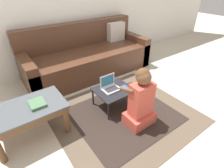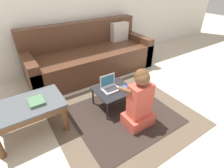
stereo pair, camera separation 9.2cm
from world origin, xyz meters
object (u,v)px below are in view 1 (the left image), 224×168
computer_mouse (125,86)px  book_on_table (37,103)px  coffee_table (27,113)px  person_seated (141,101)px  couch (88,57)px  laptop (110,87)px  laptop_desk (114,91)px

computer_mouse → book_on_table: 1.14m
coffee_table → person_seated: size_ratio=1.05×
couch → book_on_table: 1.60m
computer_mouse → laptop: bearing=155.8°
laptop → computer_mouse: bearing=-24.2°
couch → laptop: bearing=-103.7°
computer_mouse → couch: bearing=86.2°
coffee_table → laptop_desk: coffee_table is taller
book_on_table → coffee_table: bearing=166.9°
laptop_desk → book_on_table: 0.98m
couch → book_on_table: (-1.20, -1.05, 0.11)m
person_seated → book_on_table: 1.17m
couch → laptop: (-0.27, -1.12, 0.01)m
coffee_table → person_seated: 1.28m
coffee_table → laptop_desk: 1.09m
couch → laptop_desk: couch is taller
laptop → person_seated: 0.50m
coffee_table → book_on_table: book_on_table is taller
coffee_table → laptop_desk: size_ratio=1.63×
person_seated → coffee_table: bearing=152.5°
coffee_table → laptop: 1.05m
laptop → book_on_table: laptop is taller
coffee_table → book_on_table: bearing=-13.1°
couch → coffee_table: couch is taller
couch → person_seated: couch is taller
book_on_table → person_seated: bearing=-28.9°
couch → computer_mouse: bearing=-93.8°
laptop_desk → computer_mouse: bearing=-18.1°
coffee_table → laptop: bearing=-5.4°
coffee_table → person_seated: bearing=-27.5°
person_seated → book_on_table: size_ratio=3.92×
computer_mouse → person_seated: size_ratio=0.13×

